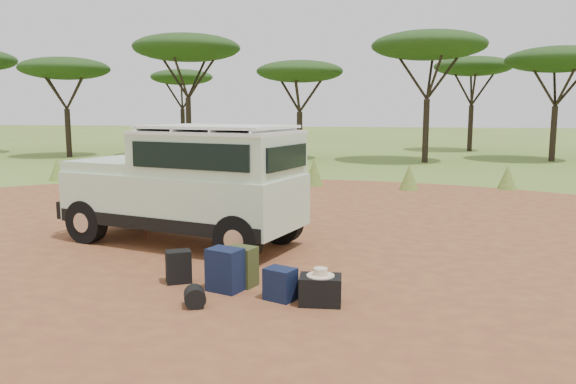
% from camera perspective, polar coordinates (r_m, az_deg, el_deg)
% --- Properties ---
extents(ground, '(140.00, 140.00, 0.00)m').
position_cam_1_polar(ground, '(9.70, -4.45, -6.33)').
color(ground, '#576D26').
rests_on(ground, ground).
extents(dirt_clearing, '(23.00, 23.00, 0.01)m').
position_cam_1_polar(dirt_clearing, '(9.70, -4.45, -6.31)').
color(dirt_clearing, brown).
rests_on(dirt_clearing, ground).
extents(grass_fringe, '(36.60, 1.60, 0.90)m').
position_cam_1_polar(grass_fringe, '(18.01, 2.96, 1.83)').
color(grass_fringe, '#576D26').
rests_on(grass_fringe, ground).
extents(acacia_treeline, '(46.70, 13.20, 6.26)m').
position_cam_1_polar(acacia_treeline, '(29.02, 7.25, 13.11)').
color(acacia_treeline, black).
rests_on(acacia_treeline, ground).
extents(safari_vehicle, '(4.77, 2.90, 2.19)m').
position_cam_1_polar(safari_vehicle, '(10.37, -9.98, 0.47)').
color(safari_vehicle, beige).
rests_on(safari_vehicle, ground).
extents(walking_staff, '(0.45, 0.23, 1.46)m').
position_cam_1_polar(walking_staff, '(10.77, -13.67, -1.12)').
color(walking_staff, maroon).
rests_on(walking_staff, ground).
extents(backpack_black, '(0.42, 0.39, 0.47)m').
position_cam_1_polar(backpack_black, '(8.23, -11.06, -7.47)').
color(backpack_black, black).
rests_on(backpack_black, ground).
extents(backpack_navy, '(0.54, 0.46, 0.60)m').
position_cam_1_polar(backpack_navy, '(7.75, -6.41, -7.88)').
color(backpack_navy, '#13223D').
rests_on(backpack_navy, ground).
extents(backpack_olive, '(0.48, 0.41, 0.56)m').
position_cam_1_polar(backpack_olive, '(7.96, -4.76, -7.54)').
color(backpack_olive, '#3B431F').
rests_on(backpack_olive, ground).
extents(duffel_navy, '(0.46, 0.41, 0.43)m').
position_cam_1_polar(duffel_navy, '(7.38, -0.79, -9.36)').
color(duffel_navy, '#13223D').
rests_on(duffel_navy, ground).
extents(hard_case, '(0.55, 0.41, 0.37)m').
position_cam_1_polar(hard_case, '(7.24, 3.30, -9.94)').
color(hard_case, black).
rests_on(hard_case, ground).
extents(stuff_sack, '(0.35, 0.35, 0.27)m').
position_cam_1_polar(stuff_sack, '(7.25, -9.45, -10.47)').
color(stuff_sack, black).
rests_on(stuff_sack, ground).
extents(safari_hat, '(0.36, 0.36, 0.10)m').
position_cam_1_polar(safari_hat, '(7.18, 3.32, -8.22)').
color(safari_hat, beige).
rests_on(safari_hat, hard_case).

